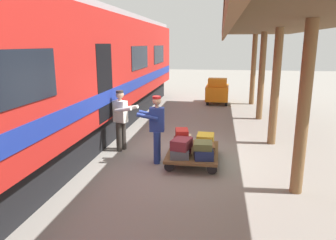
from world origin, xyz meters
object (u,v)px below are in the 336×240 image
object	(u,v)px
suitcase_navy_fabric	(203,153)
porter_by_door	(121,118)
suitcase_red_plastic	(182,134)
porter_in_overalls	(156,127)
suitcase_brown_leather	(204,148)
suitcase_yellow_case	(205,140)
suitcase_maroon_trunk	(182,145)
train_car	(52,78)
suitcase_olive_duffel	(203,145)
suitcase_burgundy_valise	(182,144)
suitcase_cream_canvas	(184,140)
luggage_cart	(193,152)
suitcase_slate_roller	(180,153)
baggage_tug	(217,91)

from	to	relation	value
suitcase_navy_fabric	porter_by_door	xyz separation A→B (m)	(2.35, -1.11, 0.50)
suitcase_red_plastic	porter_in_overalls	distance (m)	0.69
suitcase_brown_leather	suitcase_yellow_case	bearing A→B (deg)	-90.00
suitcase_maroon_trunk	suitcase_red_plastic	world-z (taller)	suitcase_red_plastic
suitcase_navy_fabric	porter_in_overalls	xyz separation A→B (m)	(1.20, -0.34, 0.50)
porter_by_door	suitcase_maroon_trunk	bearing A→B (deg)	161.12
train_car	suitcase_navy_fabric	world-z (taller)	train_car
suitcase_olive_duffel	suitcase_red_plastic	world-z (taller)	suitcase_red_plastic
suitcase_burgundy_valise	suitcase_yellow_case	bearing A→B (deg)	-118.01
suitcase_maroon_trunk	suitcase_cream_canvas	bearing A→B (deg)	-90.00
train_car	suitcase_yellow_case	world-z (taller)	train_car
suitcase_brown_leather	suitcase_maroon_trunk	distance (m)	0.57
suitcase_red_plastic	porter_in_overalls	bearing A→B (deg)	17.43
train_car	suitcase_burgundy_valise	xyz separation A→B (m)	(-3.62, 0.77, -1.44)
luggage_cart	porter_by_door	world-z (taller)	porter_by_door
train_car	suitcase_navy_fabric	distance (m)	4.52
suitcase_brown_leather	train_car	bearing A→B (deg)	-3.90
luggage_cart	suitcase_navy_fabric	xyz separation A→B (m)	(-0.28, 0.50, 0.16)
luggage_cart	porter_in_overalls	size ratio (longest dim) A/B	1.06
luggage_cart	suitcase_cream_canvas	world-z (taller)	suitcase_cream_canvas
suitcase_navy_fabric	luggage_cart	bearing A→B (deg)	-60.46
suitcase_slate_roller	suitcase_red_plastic	distance (m)	0.62
suitcase_red_plastic	train_car	bearing A→B (deg)	-3.93
suitcase_brown_leather	suitcase_olive_duffel	bearing A→B (deg)	88.80
suitcase_yellow_case	baggage_tug	xyz separation A→B (m)	(-0.22, -7.90, 0.17)
suitcase_slate_roller	luggage_cart	bearing A→B (deg)	-119.54
suitcase_maroon_trunk	suitcase_olive_duffel	distance (m)	0.77
suitcase_olive_duffel	porter_in_overalls	size ratio (longest dim) A/B	0.27
suitcase_maroon_trunk	porter_in_overalls	distance (m)	0.82
train_car	suitcase_maroon_trunk	distance (m)	3.94
suitcase_navy_fabric	suitcase_olive_duffel	distance (m)	0.20
suitcase_yellow_case	suitcase_olive_duffel	xyz separation A→B (m)	(0.01, 1.01, 0.16)
suitcase_navy_fabric	porter_by_door	world-z (taller)	porter_by_door
suitcase_yellow_case	suitcase_slate_roller	xyz separation A→B (m)	(0.56, 1.00, -0.05)
suitcase_burgundy_valise	porter_by_door	size ratio (longest dim) A/B	0.31
suitcase_olive_duffel	train_car	bearing A→B (deg)	-10.89
suitcase_navy_fabric	porter_in_overalls	size ratio (longest dim) A/B	0.32
suitcase_burgundy_valise	suitcase_maroon_trunk	bearing A→B (deg)	-85.34
suitcase_yellow_case	porter_in_overalls	xyz separation A→B (m)	(1.20, 0.66, 0.47)
suitcase_maroon_trunk	porter_by_door	distance (m)	1.95
luggage_cart	suitcase_olive_duffel	world-z (taller)	suitcase_olive_duffel
suitcase_yellow_case	baggage_tug	world-z (taller)	baggage_tug
suitcase_burgundy_valise	baggage_tug	size ratio (longest dim) A/B	0.31
suitcase_brown_leather	suitcase_yellow_case	distance (m)	0.50
suitcase_brown_leather	suitcase_olive_duffel	size ratio (longest dim) A/B	1.17
train_car	suitcase_cream_canvas	world-z (taller)	train_car
suitcase_red_plastic	suitcase_burgundy_valise	world-z (taller)	suitcase_red_plastic
suitcase_navy_fabric	baggage_tug	distance (m)	8.90
suitcase_yellow_case	suitcase_maroon_trunk	bearing A→B (deg)	41.42
baggage_tug	suitcase_yellow_case	bearing A→B (deg)	88.43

